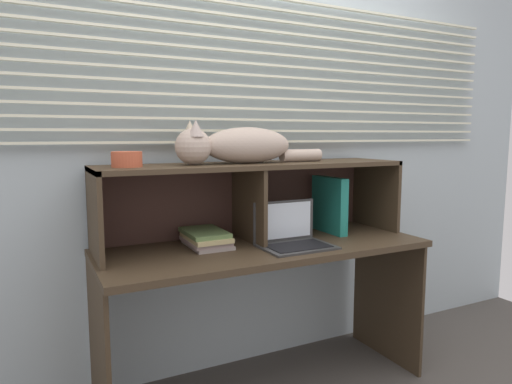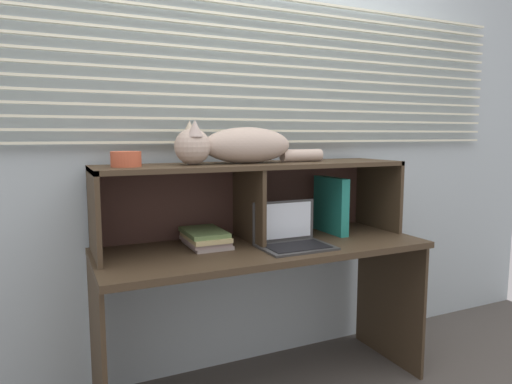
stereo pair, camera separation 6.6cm
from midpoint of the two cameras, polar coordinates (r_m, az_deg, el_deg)
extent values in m
cube|color=#ABB9BF|center=(2.39, -1.63, 7.45)|extent=(4.40, 0.04, 2.50)
cube|color=silver|center=(2.34, -1.14, 6.36)|extent=(3.45, 0.02, 0.01)
cube|color=silver|center=(2.34, -1.14, 7.74)|extent=(3.45, 0.02, 0.01)
cube|color=silver|center=(2.34, -1.14, 9.12)|extent=(3.45, 0.02, 0.01)
cube|color=silver|center=(2.35, -1.15, 10.50)|extent=(3.45, 0.02, 0.01)
cube|color=silver|center=(2.35, -1.15, 11.87)|extent=(3.45, 0.02, 0.01)
cube|color=silver|center=(2.36, -1.16, 13.24)|extent=(3.45, 0.02, 0.01)
cube|color=silver|center=(2.36, -1.16, 14.60)|extent=(3.45, 0.02, 0.01)
cube|color=silver|center=(2.37, -1.16, 15.95)|extent=(3.45, 0.02, 0.01)
cube|color=silver|center=(2.38, -1.17, 17.30)|extent=(3.45, 0.02, 0.01)
cube|color=silver|center=(2.39, -1.17, 18.63)|extent=(3.45, 0.02, 0.01)
cube|color=silver|center=(2.40, -1.17, 19.95)|extent=(3.45, 0.02, 0.01)
cube|color=silver|center=(2.41, -1.18, 21.26)|extent=(3.45, 0.02, 0.01)
cube|color=silver|center=(2.43, -1.18, 22.55)|extent=(3.45, 0.02, 0.01)
cube|color=#3F3020|center=(2.15, 1.98, -7.06)|extent=(1.55, 0.59, 0.03)
cube|color=#3F3020|center=(2.07, -18.42, -18.72)|extent=(0.02, 0.53, 0.69)
cube|color=#3F3020|center=(2.68, 17.06, -12.59)|extent=(0.02, 0.53, 0.69)
cube|color=#3F3020|center=(2.18, 0.86, 3.38)|extent=(1.51, 0.38, 0.02)
cube|color=#3F3020|center=(1.99, -18.88, -2.56)|extent=(0.02, 0.38, 0.38)
cube|color=#3F3020|center=(2.61, 15.81, -0.23)|extent=(0.02, 0.38, 0.38)
cube|color=#3F3020|center=(2.18, -0.08, -1.65)|extent=(0.02, 0.36, 0.36)
cube|color=#422A23|center=(2.36, -1.08, -0.70)|extent=(1.51, 0.01, 0.38)
ellipsoid|color=#BAA494|center=(2.15, -0.21, 5.90)|extent=(0.44, 0.18, 0.17)
sphere|color=#BAA494|center=(2.06, -7.10, 5.69)|extent=(0.16, 0.16, 0.16)
cone|color=#B5A298|center=(2.02, -6.77, 7.99)|extent=(0.07, 0.07, 0.07)
cone|color=#B8A98F|center=(2.09, -7.48, 7.94)|extent=(0.07, 0.07, 0.07)
cylinder|color=#BAA494|center=(2.30, 6.57, 4.59)|extent=(0.22, 0.06, 0.06)
cube|color=#353535|center=(2.10, 5.93, -6.90)|extent=(0.33, 0.24, 0.01)
cube|color=#353535|center=(2.18, 4.37, -3.63)|extent=(0.33, 0.01, 0.19)
cube|color=white|center=(2.17, 4.43, -3.64)|extent=(0.29, 0.00, 0.17)
cube|color=black|center=(2.09, 6.10, -6.80)|extent=(0.28, 0.17, 0.00)
cube|color=#1F7F70|center=(2.42, 10.16, -1.64)|extent=(0.05, 0.26, 0.30)
cube|color=gray|center=(2.14, -5.33, -6.54)|extent=(0.17, 0.26, 0.02)
cube|color=gray|center=(2.13, -5.57, -6.11)|extent=(0.17, 0.26, 0.02)
cube|color=tan|center=(2.12, -5.49, -5.65)|extent=(0.17, 0.26, 0.02)
cube|color=#566F3E|center=(2.13, -5.70, -5.05)|extent=(0.17, 0.26, 0.02)
cylinder|color=#C25436|center=(1.99, -15.15, 4.02)|extent=(0.13, 0.13, 0.06)
camera|label=1|loc=(0.03, -89.14, 0.11)|focal=31.75mm
camera|label=2|loc=(0.03, 90.86, -0.11)|focal=31.75mm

